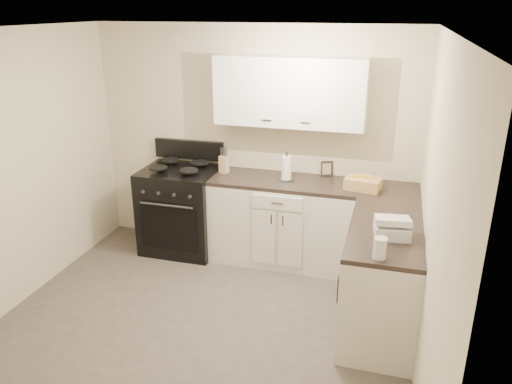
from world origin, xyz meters
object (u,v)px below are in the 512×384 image
(paper_towel, at_px, (286,168))
(stove, at_px, (182,211))
(wicker_basket, at_px, (363,184))
(countertop_grill, at_px, (392,230))
(knife_block, at_px, (224,164))

(paper_towel, bearing_deg, stove, -177.70)
(wicker_basket, bearing_deg, paper_towel, 174.51)
(wicker_basket, bearing_deg, countertop_grill, -73.49)
(knife_block, xyz_separation_m, paper_towel, (0.71, -0.04, 0.03))
(knife_block, bearing_deg, paper_towel, 11.39)
(stove, bearing_deg, countertop_grill, -24.77)
(stove, distance_m, wicker_basket, 2.07)
(stove, bearing_deg, wicker_basket, -0.82)
(knife_block, height_order, wicker_basket, knife_block)
(knife_block, height_order, countertop_grill, knife_block)
(knife_block, relative_size, wicker_basket, 0.56)
(wicker_basket, xyz_separation_m, countertop_grill, (0.31, -1.04, -0.01))
(stove, height_order, wicker_basket, wicker_basket)
(knife_block, distance_m, countertop_grill, 2.15)
(stove, relative_size, knife_block, 5.23)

